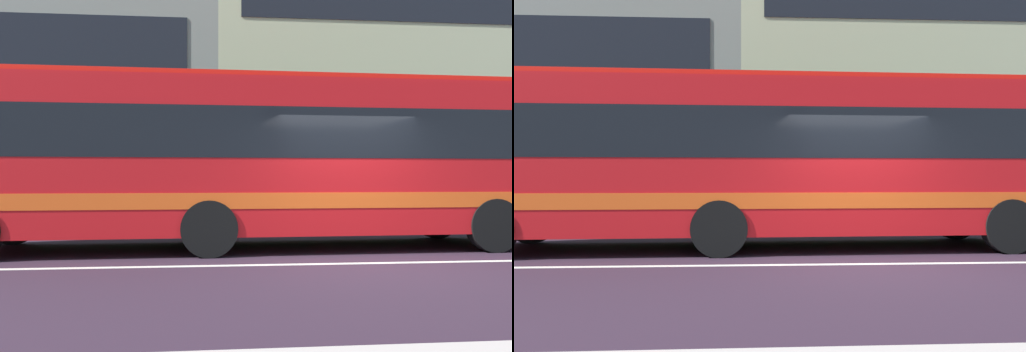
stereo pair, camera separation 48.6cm
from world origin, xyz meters
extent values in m
plane|color=#30202F|center=(0.00, 0.00, 0.00)|extent=(160.00, 160.00, 0.00)
cube|color=silver|center=(0.00, 0.00, 0.00)|extent=(60.00, 0.16, 0.01)
cube|color=#205C29|center=(-0.54, 5.57, 0.56)|extent=(12.21, 1.10, 1.13)
cube|color=#B4BA90|center=(7.47, 15.10, 6.96)|extent=(18.90, 11.20, 13.92)
cube|color=red|center=(-1.82, 2.14, 1.77)|extent=(11.30, 2.87, 2.84)
cube|color=black|center=(-1.82, 2.14, 2.20)|extent=(10.63, 2.87, 0.91)
cube|color=#E95319|center=(-1.82, 2.14, 0.99)|extent=(11.08, 2.89, 0.28)
cube|color=red|center=(-1.82, 2.14, 3.25)|extent=(10.84, 2.45, 0.12)
cube|color=black|center=(3.81, 2.29, 2.20)|extent=(0.09, 2.16, 1.00)
cylinder|color=black|center=(2.77, 3.45, 0.50)|extent=(1.01, 0.31, 1.00)
cylinder|color=black|center=(2.83, 1.08, 0.50)|extent=(1.01, 0.31, 1.00)
cylinder|color=black|center=(-2.54, 3.31, 0.50)|extent=(1.01, 0.31, 1.00)
cylinder|color=black|center=(-2.48, 0.94, 0.50)|extent=(1.01, 0.31, 1.00)
cylinder|color=black|center=(-6.46, 3.21, 0.50)|extent=(1.01, 0.31, 1.00)
camera|label=1|loc=(-2.69, -8.83, 1.41)|focal=39.23mm
camera|label=2|loc=(-2.21, -8.87, 1.41)|focal=39.23mm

